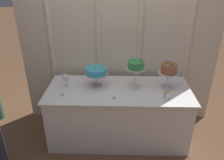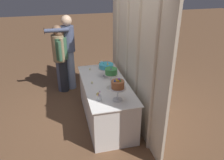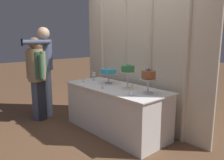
{
  "view_description": "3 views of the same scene",
  "coord_description": "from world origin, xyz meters",
  "px_view_note": "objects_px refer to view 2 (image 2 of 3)",
  "views": [
    {
      "loc": [
        -0.01,
        -2.43,
        2.16
      ],
      "look_at": [
        -0.09,
        0.09,
        0.9
      ],
      "focal_mm": 35.9,
      "sensor_mm": 36.0,
      "label": 1
    },
    {
      "loc": [
        3.64,
        -0.68,
        2.62
      ],
      "look_at": [
        0.11,
        0.2,
        0.87
      ],
      "focal_mm": 36.59,
      "sensor_mm": 36.0,
      "label": 2
    },
    {
      "loc": [
        2.67,
        -2.34,
        1.57
      ],
      "look_at": [
        -0.02,
        0.03,
        0.89
      ],
      "focal_mm": 36.23,
      "sensor_mm": 36.0,
      "label": 3
    }
  ],
  "objects_px": {
    "flower_vase": "(99,97)",
    "guest_man_dark_suit": "(62,58)",
    "wine_glass": "(101,63)",
    "cake_table": "(105,101)",
    "cake_display_center": "(111,73)",
    "guest_girl_blue_dress": "(68,49)",
    "tealight_near_left": "(92,83)",
    "guest_man_pink_jacket": "(60,56)",
    "cake_display_rightmost": "(118,86)",
    "cake_display_leftmost": "(106,66)",
    "tealight_far_left": "(90,69)"
  },
  "relations": [
    {
      "from": "flower_vase",
      "to": "guest_man_dark_suit",
      "type": "height_order",
      "value": "guest_man_dark_suit"
    },
    {
      "from": "wine_glass",
      "to": "guest_man_dark_suit",
      "type": "bearing_deg",
      "value": -130.39
    },
    {
      "from": "wine_glass",
      "to": "flower_vase",
      "type": "relative_size",
      "value": 0.95
    },
    {
      "from": "cake_table",
      "to": "flower_vase",
      "type": "relative_size",
      "value": 11.48
    },
    {
      "from": "cake_display_center",
      "to": "guest_girl_blue_dress",
      "type": "bearing_deg",
      "value": -160.47
    },
    {
      "from": "tealight_near_left",
      "to": "guest_man_pink_jacket",
      "type": "xyz_separation_m",
      "value": [
        -1.34,
        -0.52,
        0.09
      ]
    },
    {
      "from": "guest_girl_blue_dress",
      "to": "guest_man_dark_suit",
      "type": "xyz_separation_m",
      "value": [
        0.11,
        -0.17,
        -0.17
      ]
    },
    {
      "from": "guest_man_pink_jacket",
      "to": "cake_table",
      "type": "bearing_deg",
      "value": 28.33
    },
    {
      "from": "guest_man_pink_jacket",
      "to": "cake_display_rightmost",
      "type": "bearing_deg",
      "value": 21.9
    },
    {
      "from": "flower_vase",
      "to": "guest_man_dark_suit",
      "type": "distance_m",
      "value": 1.99
    },
    {
      "from": "cake_display_leftmost",
      "to": "cake_table",
      "type": "bearing_deg",
      "value": -16.57
    },
    {
      "from": "cake_display_center",
      "to": "flower_vase",
      "type": "height_order",
      "value": "cake_display_center"
    },
    {
      "from": "cake_display_rightmost",
      "to": "guest_girl_blue_dress",
      "type": "distance_m",
      "value": 2.18
    },
    {
      "from": "cake_display_leftmost",
      "to": "guest_man_dark_suit",
      "type": "bearing_deg",
      "value": -143.42
    },
    {
      "from": "cake_display_leftmost",
      "to": "guest_girl_blue_dress",
      "type": "height_order",
      "value": "guest_girl_blue_dress"
    },
    {
      "from": "cake_display_center",
      "to": "wine_glass",
      "type": "height_order",
      "value": "cake_display_center"
    },
    {
      "from": "cake_table",
      "to": "cake_display_rightmost",
      "type": "height_order",
      "value": "cake_display_rightmost"
    },
    {
      "from": "cake_display_rightmost",
      "to": "guest_man_pink_jacket",
      "type": "bearing_deg",
      "value": -158.1
    },
    {
      "from": "wine_glass",
      "to": "guest_man_pink_jacket",
      "type": "distance_m",
      "value": 1.08
    },
    {
      "from": "tealight_far_left",
      "to": "guest_girl_blue_dress",
      "type": "bearing_deg",
      "value": -154.97
    },
    {
      "from": "cake_display_leftmost",
      "to": "guest_girl_blue_dress",
      "type": "relative_size",
      "value": 0.17
    },
    {
      "from": "cake_display_leftmost",
      "to": "guest_man_pink_jacket",
      "type": "height_order",
      "value": "guest_man_pink_jacket"
    },
    {
      "from": "wine_glass",
      "to": "tealight_far_left",
      "type": "height_order",
      "value": "wine_glass"
    },
    {
      "from": "guest_girl_blue_dress",
      "to": "wine_glass",
      "type": "bearing_deg",
      "value": 38.29
    },
    {
      "from": "flower_vase",
      "to": "tealight_near_left",
      "type": "xyz_separation_m",
      "value": [
        -0.62,
        -0.01,
        -0.05
      ]
    },
    {
      "from": "cake_display_center",
      "to": "tealight_far_left",
      "type": "xyz_separation_m",
      "value": [
        -0.9,
        -0.23,
        -0.28
      ]
    },
    {
      "from": "tealight_far_left",
      "to": "tealight_near_left",
      "type": "distance_m",
      "value": 0.63
    },
    {
      "from": "cake_display_center",
      "to": "tealight_far_left",
      "type": "height_order",
      "value": "cake_display_center"
    },
    {
      "from": "cake_display_center",
      "to": "guest_man_pink_jacket",
      "type": "relative_size",
      "value": 0.25
    },
    {
      "from": "flower_vase",
      "to": "cake_display_center",
      "type": "bearing_deg",
      "value": 140.9
    },
    {
      "from": "tealight_near_left",
      "to": "guest_girl_blue_dress",
      "type": "xyz_separation_m",
      "value": [
        -1.41,
        -0.3,
        0.23
      ]
    },
    {
      "from": "cake_display_rightmost",
      "to": "wine_glass",
      "type": "xyz_separation_m",
      "value": [
        -1.32,
        0.01,
        -0.14
      ]
    },
    {
      "from": "cake_display_rightmost",
      "to": "tealight_near_left",
      "type": "bearing_deg",
      "value": -156.6
    },
    {
      "from": "cake_display_leftmost",
      "to": "cake_display_rightmost",
      "type": "relative_size",
      "value": 0.8
    },
    {
      "from": "guest_man_pink_jacket",
      "to": "cake_display_center",
      "type": "bearing_deg",
      "value": 26.79
    },
    {
      "from": "flower_vase",
      "to": "tealight_near_left",
      "type": "height_order",
      "value": "flower_vase"
    },
    {
      "from": "tealight_far_left",
      "to": "guest_man_dark_suit",
      "type": "bearing_deg",
      "value": -141.47
    },
    {
      "from": "cake_display_rightmost",
      "to": "guest_girl_blue_dress",
      "type": "relative_size",
      "value": 0.22
    },
    {
      "from": "tealight_far_left",
      "to": "flower_vase",
      "type": "bearing_deg",
      "value": -2.58
    },
    {
      "from": "tealight_far_left",
      "to": "cake_display_rightmost",
      "type": "bearing_deg",
      "value": 10.08
    },
    {
      "from": "tealight_near_left",
      "to": "guest_man_dark_suit",
      "type": "relative_size",
      "value": 0.03
    },
    {
      "from": "cake_display_rightmost",
      "to": "wine_glass",
      "type": "distance_m",
      "value": 1.33
    },
    {
      "from": "guest_girl_blue_dress",
      "to": "guest_man_dark_suit",
      "type": "height_order",
      "value": "guest_girl_blue_dress"
    },
    {
      "from": "guest_man_dark_suit",
      "to": "guest_man_pink_jacket",
      "type": "bearing_deg",
      "value": -125.43
    },
    {
      "from": "tealight_near_left",
      "to": "guest_man_pink_jacket",
      "type": "relative_size",
      "value": 0.03
    },
    {
      "from": "cake_table",
      "to": "cake_display_rightmost",
      "type": "bearing_deg",
      "value": 5.65
    },
    {
      "from": "cake_display_rightmost",
      "to": "guest_girl_blue_dress",
      "type": "bearing_deg",
      "value": -164.06
    },
    {
      "from": "cake_display_rightmost",
      "to": "cake_display_leftmost",
      "type": "bearing_deg",
      "value": 178.5
    },
    {
      "from": "tealight_far_left",
      "to": "guest_man_pink_jacket",
      "type": "distance_m",
      "value": 0.92
    },
    {
      "from": "guest_man_dark_suit",
      "to": "guest_girl_blue_dress",
      "type": "bearing_deg",
      "value": 121.92
    }
  ]
}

